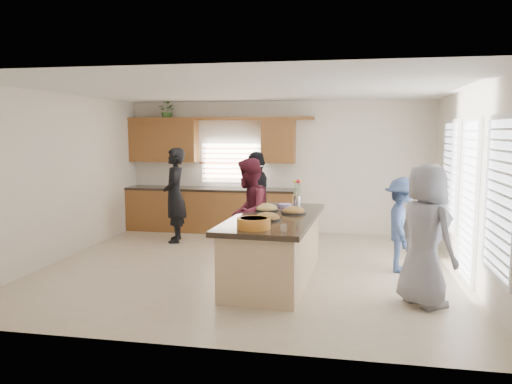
% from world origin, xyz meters
% --- Properties ---
extents(floor, '(6.50, 6.50, 0.00)m').
position_xyz_m(floor, '(0.00, 0.00, 0.00)').
color(floor, beige).
rests_on(floor, ground).
extents(room_shell, '(6.52, 6.02, 2.81)m').
position_xyz_m(room_shell, '(0.00, 0.00, 1.90)').
color(room_shell, silver).
rests_on(room_shell, ground).
extents(back_cabinetry, '(4.08, 0.66, 2.46)m').
position_xyz_m(back_cabinetry, '(-1.47, 2.73, 0.91)').
color(back_cabinetry, brown).
rests_on(back_cabinetry, ground).
extents(right_wall_glazing, '(0.06, 4.00, 2.25)m').
position_xyz_m(right_wall_glazing, '(3.22, -0.13, 1.34)').
color(right_wall_glazing, white).
rests_on(right_wall_glazing, ground).
extents(island, '(1.30, 2.76, 0.95)m').
position_xyz_m(island, '(0.48, -0.57, 0.45)').
color(island, tan).
rests_on(island, ground).
extents(platter_front, '(0.38, 0.38, 0.15)m').
position_xyz_m(platter_front, '(0.43, -0.92, 0.98)').
color(platter_front, black).
rests_on(platter_front, island).
extents(platter_mid, '(0.37, 0.37, 0.15)m').
position_xyz_m(platter_mid, '(0.73, -0.31, 0.98)').
color(platter_mid, black).
rests_on(platter_mid, island).
extents(platter_back, '(0.40, 0.40, 0.16)m').
position_xyz_m(platter_back, '(0.27, -0.10, 0.98)').
color(platter_back, black).
rests_on(platter_back, island).
extents(salad_bowl, '(0.43, 0.43, 0.14)m').
position_xyz_m(salad_bowl, '(0.36, -1.55, 1.03)').
color(salad_bowl, orange).
rests_on(salad_bowl, island).
extents(clear_cup, '(0.08, 0.08, 0.09)m').
position_xyz_m(clear_cup, '(0.76, -1.69, 1.00)').
color(clear_cup, white).
rests_on(clear_cup, island).
extents(plate_stack, '(0.22, 0.22, 0.05)m').
position_xyz_m(plate_stack, '(0.51, 0.33, 0.97)').
color(plate_stack, '#AD90D2').
rests_on(plate_stack, island).
extents(flower_vase, '(0.14, 0.14, 0.43)m').
position_xyz_m(flower_vase, '(0.70, 0.49, 1.18)').
color(flower_vase, silver).
rests_on(flower_vase, island).
extents(potted_plant, '(0.45, 0.42, 0.41)m').
position_xyz_m(potted_plant, '(-2.39, 2.82, 2.60)').
color(potted_plant, '#457A30').
rests_on(potted_plant, back_cabinetry).
extents(woman_left_back, '(0.61, 0.77, 1.84)m').
position_xyz_m(woman_left_back, '(-1.82, 1.58, 0.92)').
color(woman_left_back, black).
rests_on(woman_left_back, ground).
extents(woman_left_mid, '(0.75, 0.92, 1.75)m').
position_xyz_m(woman_left_mid, '(-0.03, 0.02, 0.87)').
color(woman_left_mid, '#591A28').
rests_on(woman_left_mid, ground).
extents(woman_left_front, '(0.51, 1.09, 1.83)m').
position_xyz_m(woman_left_front, '(-0.04, 0.79, 0.91)').
color(woman_left_front, black).
rests_on(woman_left_front, ground).
extents(woman_right_back, '(0.62, 0.99, 1.47)m').
position_xyz_m(woman_right_back, '(2.35, 0.21, 0.74)').
color(woman_right_back, '#384E7C').
rests_on(woman_right_back, ground).
extents(woman_right_front, '(0.96, 1.04, 1.78)m').
position_xyz_m(woman_right_front, '(2.47, -1.29, 0.89)').
color(woman_right_front, gray).
rests_on(woman_right_front, ground).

